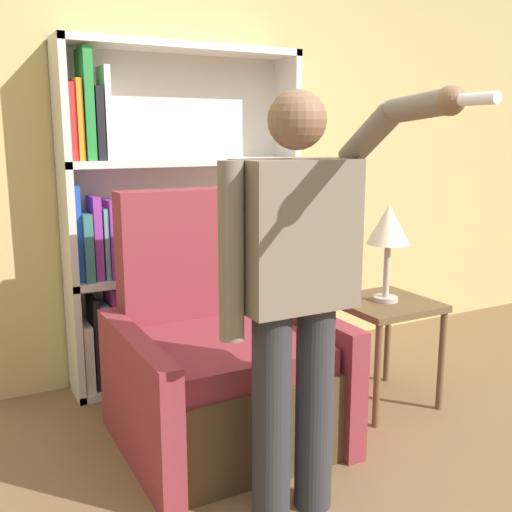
% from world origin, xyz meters
% --- Properties ---
extents(wall_back, '(8.00, 0.06, 2.80)m').
position_xyz_m(wall_back, '(0.00, 2.03, 1.40)').
color(wall_back, tan).
rests_on(wall_back, ground_plane).
extents(bookcase, '(1.43, 0.28, 1.98)m').
position_xyz_m(bookcase, '(-0.24, 1.87, 0.95)').
color(bookcase, silver).
rests_on(bookcase, ground_plane).
extents(armchair, '(0.98, 0.94, 1.21)m').
position_xyz_m(armchair, '(-0.25, 1.05, 0.37)').
color(armchair, '#4C3823').
rests_on(armchair, ground_plane).
extents(person_standing, '(0.58, 0.78, 1.63)m').
position_xyz_m(person_standing, '(-0.26, 0.34, 0.94)').
color(person_standing, '#2D2D33').
rests_on(person_standing, ground_plane).
extents(side_table, '(0.50, 0.50, 0.59)m').
position_xyz_m(side_table, '(0.71, 0.97, 0.50)').
color(side_table, brown).
rests_on(side_table, ground_plane).
extents(table_lamp, '(0.23, 0.23, 0.53)m').
position_xyz_m(table_lamp, '(0.71, 0.97, 0.99)').
color(table_lamp, '#B7B2A8').
rests_on(table_lamp, side_table).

